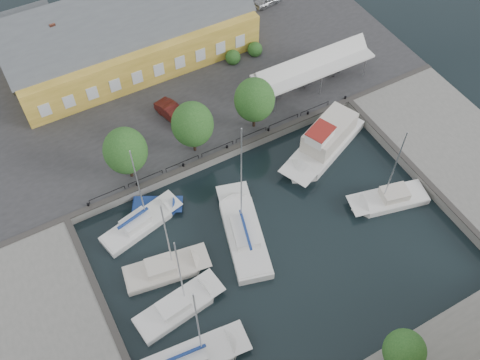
# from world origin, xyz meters

# --- Properties ---
(ground) EXTENTS (140.00, 140.00, 0.00)m
(ground) POSITION_xyz_m (0.00, 0.00, 0.00)
(ground) COLOR black
(ground) RESTS_ON ground
(north_quay) EXTENTS (56.00, 26.00, 1.00)m
(north_quay) POSITION_xyz_m (0.00, 23.00, 0.50)
(north_quay) COLOR #2D2D30
(north_quay) RESTS_ON ground
(east_quay) EXTENTS (12.00, 24.00, 1.00)m
(east_quay) POSITION_xyz_m (22.00, -2.00, 0.50)
(east_quay) COLOR slate
(east_quay) RESTS_ON ground
(quay_edge_fittings) EXTENTS (56.00, 24.72, 0.40)m
(quay_edge_fittings) POSITION_xyz_m (0.02, 4.75, 1.06)
(quay_edge_fittings) COLOR #383533
(quay_edge_fittings) RESTS_ON north_quay
(warehouse) EXTENTS (28.56, 14.00, 9.55)m
(warehouse) POSITION_xyz_m (-2.60, 28.36, 4.43)
(warehouse) COLOR gold
(warehouse) RESTS_ON north_quay
(tent_canopy) EXTENTS (14.00, 4.00, 2.83)m
(tent_canopy) POSITION_xyz_m (14.00, 14.50, 3.68)
(tent_canopy) COLOR silver
(tent_canopy) RESTS_ON north_quay
(quay_trees) EXTENTS (18.20, 4.20, 6.30)m
(quay_trees) POSITION_xyz_m (-2.00, 12.00, 4.88)
(quay_trees) COLOR black
(quay_trees) RESTS_ON north_quay
(car_silver) EXTENTS (4.09, 2.04, 1.34)m
(car_silver) POSITION_xyz_m (17.41, 30.06, 1.67)
(car_silver) COLOR #A4A6AC
(car_silver) RESTS_ON north_quay
(car_red) EXTENTS (2.84, 5.06, 1.58)m
(car_red) POSITION_xyz_m (-2.02, 17.19, 1.79)
(car_red) COLOR #511612
(car_red) RESTS_ON north_quay
(center_sailboat) EXTENTS (5.89, 10.95, 14.33)m
(center_sailboat) POSITION_xyz_m (-2.34, 1.03, 0.36)
(center_sailboat) COLOR white
(center_sailboat) RESTS_ON ground
(trawler) EXTENTS (11.86, 7.65, 5.00)m
(trawler) POSITION_xyz_m (10.38, 6.34, 1.02)
(trawler) COLOR white
(trawler) RESTS_ON ground
(east_boat_b) EXTENTS (8.26, 4.38, 10.92)m
(east_boat_b) POSITION_xyz_m (12.11, -2.41, 0.26)
(east_boat_b) COLOR white
(east_boat_b) RESTS_ON ground
(west_boat_a) EXTENTS (8.56, 4.21, 11.06)m
(west_boat_a) POSITION_xyz_m (-10.44, 6.72, 0.27)
(west_boat_a) COLOR white
(west_boat_a) RESTS_ON ground
(west_boat_b) EXTENTS (8.04, 3.86, 10.67)m
(west_boat_b) POSITION_xyz_m (-10.32, 1.22, 0.26)
(west_boat_b) COLOR beige
(west_boat_b) RESTS_ON ground
(west_boat_c) EXTENTS (8.31, 3.63, 10.94)m
(west_boat_c) POSITION_xyz_m (-10.85, -2.61, 0.26)
(west_boat_c) COLOR white
(west_boat_c) RESTS_ON ground
(west_boat_d) EXTENTS (9.32, 3.63, 12.07)m
(west_boat_d) POSITION_xyz_m (-11.68, -7.11, 0.27)
(west_boat_d) COLOR white
(west_boat_d) RESTS_ON ground
(launch_nw) EXTENTS (5.18, 4.02, 0.88)m
(launch_nw) POSITION_xyz_m (-8.18, 8.03, 0.09)
(launch_nw) COLOR navy
(launch_nw) RESTS_ON ground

